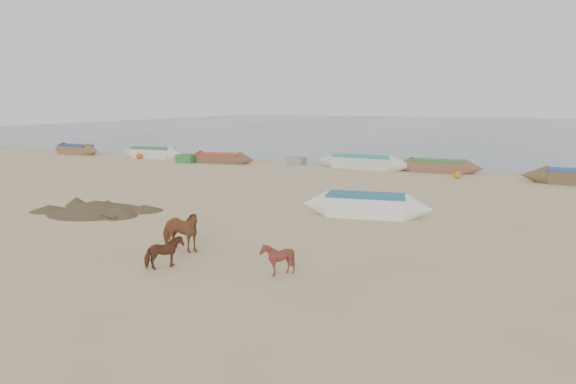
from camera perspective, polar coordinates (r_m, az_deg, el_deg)
The scene contains 9 objects.
ground at distance 19.53m, azimuth -5.04°, elevation -4.62°, with size 140.00×140.00×0.00m, color tan.
sea at distance 98.91m, azimuth 19.83°, elevation 6.09°, with size 160.00×160.00×0.00m, color slate.
cow_adult at distance 17.88m, azimuth -10.95°, elevation -3.91°, with size 0.71×1.55×1.31m, color brown.
calf_front at distance 15.27m, azimuth -1.08°, elevation -6.78°, with size 0.75×0.84×0.93m, color maroon.
calf_right at distance 16.21m, azimuth -12.41°, elevation -6.07°, with size 0.90×0.77×0.91m, color brown.
near_canoe at distance 23.05m, azimuth 7.98°, elevation -1.33°, with size 5.33×1.26×0.94m, color white, non-canonical shape.
debris_pile at distance 25.17m, azimuth -18.96°, elevation -1.36°, with size 3.93×3.93×0.49m, color brown.
waterline_canoes at distance 37.73m, azimuth 10.90°, elevation 2.68°, with size 60.36×3.47×0.92m.
beach_clutter at distance 36.83m, azimuth 16.43°, elevation 2.10°, with size 44.73×3.28×0.64m.
Camera 1 is at (9.62, -16.33, 4.71)m, focal length 35.00 mm.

